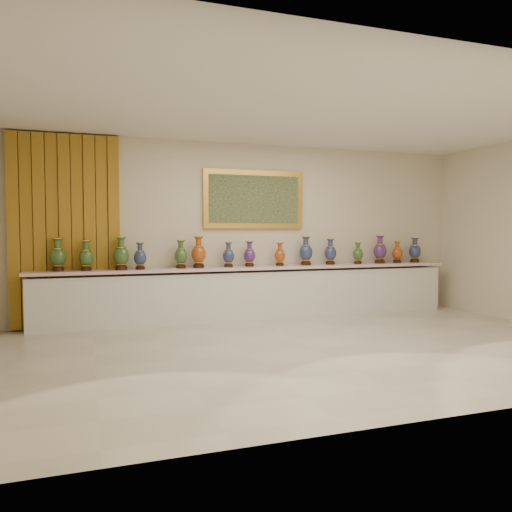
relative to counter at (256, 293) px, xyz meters
The scene contains 19 objects.
ground 2.31m from the counter, 90.00° to the right, with size 8.00×8.00×0.00m, color beige.
room 2.79m from the counter, behind, with size 8.00×8.00×8.00m.
counter is the anchor object (origin of this frame).
vase_0 3.21m from the counter, behind, with size 0.31×0.31×0.50m.
vase_1 2.82m from the counter, behind, with size 0.25×0.25×0.46m.
vase_2 2.33m from the counter, behind, with size 0.32×0.32×0.51m.
vase_3 2.04m from the counter, behind, with size 0.20×0.20×0.42m.
vase_4 1.45m from the counter, behind, with size 0.22×0.22×0.46m.
vase_5 1.21m from the counter, behind, with size 0.29×0.29×0.52m.
vase_6 0.81m from the counter, behind, with size 0.20×0.20×0.42m.
vase_7 0.67m from the counter, behind, with size 0.25×0.25×0.43m.
vase_8 0.78m from the counter, ahead, with size 0.23×0.23×0.40m.
vase_9 1.16m from the counter, ahead, with size 0.27×0.27×0.51m.
vase_10 1.57m from the counter, ahead, with size 0.28×0.28×0.46m.
vase_11 2.08m from the counter, ahead, with size 0.22×0.22×0.39m.
vase_12 2.54m from the counter, ahead, with size 0.29×0.29×0.52m.
vase_13 2.91m from the counter, ahead, with size 0.21×0.21×0.41m.
vase_14 3.30m from the counter, ahead, with size 0.29×0.29×0.48m.
label_card 1.50m from the counter, behind, with size 0.10×0.06×0.00m, color white.
Camera 1 is at (-2.75, -5.75, 1.52)m, focal length 35.00 mm.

